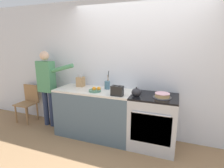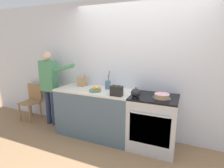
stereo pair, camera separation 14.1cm
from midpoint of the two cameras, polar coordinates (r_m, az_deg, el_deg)
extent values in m
plane|color=#93704C|center=(3.19, 3.56, -21.00)|extent=(16.00, 16.00, 0.00)
cube|color=silver|center=(3.31, 7.24, 4.57)|extent=(8.00, 0.04, 2.60)
cube|color=#4C6070|center=(3.49, -6.88, -9.54)|extent=(1.48, 0.63, 0.89)
cube|color=silver|center=(3.34, -7.09, -2.17)|extent=(1.48, 0.63, 0.03)
cube|color=#B7BABF|center=(3.17, 11.98, -12.15)|extent=(0.77, 0.63, 0.90)
cube|color=black|center=(2.88, 11.01, -14.28)|extent=(0.64, 0.01, 0.49)
cylinder|color=#B7BABF|center=(2.75, 11.16, -9.66)|extent=(0.58, 0.02, 0.02)
cube|color=black|center=(3.00, 12.40, -4.10)|extent=(0.77, 0.63, 0.03)
cylinder|color=#4C4C51|center=(2.93, 14.73, -4.24)|extent=(0.29, 0.29, 0.01)
cylinder|color=tan|center=(2.92, 14.76, -3.88)|extent=(0.23, 0.23, 0.03)
cylinder|color=tan|center=(2.92, 14.79, -3.34)|extent=(0.23, 0.23, 0.03)
cylinder|color=#EFB2C1|center=(2.91, 14.81, -2.99)|extent=(0.24, 0.24, 0.01)
cylinder|color=#232328|center=(2.92, 6.53, -3.97)|extent=(0.11, 0.11, 0.01)
ellipsoid|color=#232328|center=(2.90, 6.57, -2.75)|extent=(0.16, 0.16, 0.14)
cone|color=#232328|center=(2.88, 8.06, -2.42)|extent=(0.08, 0.04, 0.07)
sphere|color=black|center=(2.88, 6.61, -1.21)|extent=(0.02, 0.02, 0.02)
cube|color=tan|center=(3.62, -11.33, 0.72)|extent=(0.14, 0.14, 0.19)
cylinder|color=#B2B2B7|center=(3.59, -12.27, 2.63)|extent=(0.01, 0.03, 0.06)
cylinder|color=#B2B2B7|center=(3.56, -11.71, 2.58)|extent=(0.01, 0.03, 0.06)
cylinder|color=#B2B2B7|center=(3.54, -11.18, 2.67)|extent=(0.01, 0.04, 0.08)
cylinder|color=#B2B2B7|center=(3.61, -11.98, 2.67)|extent=(0.01, 0.03, 0.06)
cylinder|color=#B2B2B7|center=(3.58, -11.48, 2.85)|extent=(0.01, 0.04, 0.09)
cylinder|color=#B2B2B7|center=(3.56, -10.94, 2.89)|extent=(0.01, 0.04, 0.10)
cylinder|color=#477084|center=(3.35, -2.77, -0.35)|extent=(0.10, 0.10, 0.16)
cylinder|color=#A37A51|center=(3.32, -2.45, 1.11)|extent=(0.01, 0.06, 0.22)
cylinder|color=black|center=(3.34, -2.52, 1.82)|extent=(0.06, 0.03, 0.30)
cylinder|color=#4C7F66|center=(3.20, -6.86, -2.17)|extent=(0.22, 0.22, 0.04)
sphere|color=orange|center=(3.19, -7.11, -1.53)|extent=(0.07, 0.07, 0.07)
sphere|color=orange|center=(3.19, -5.64, -1.52)|extent=(0.07, 0.07, 0.07)
cube|color=black|center=(2.92, 0.31, -2.25)|extent=(0.20, 0.12, 0.17)
cube|color=black|center=(2.91, -0.43, -0.55)|extent=(0.02, 0.09, 0.00)
cube|color=black|center=(2.89, 1.06, -0.68)|extent=(0.02, 0.09, 0.00)
cube|color=black|center=(2.95, -1.66, -1.42)|extent=(0.02, 0.02, 0.01)
cylinder|color=#283351|center=(4.19, -21.67, -7.30)|extent=(0.11, 0.11, 0.78)
cylinder|color=#283351|center=(4.09, -19.99, -7.66)|extent=(0.11, 0.11, 0.78)
cube|color=#4C8E60|center=(3.96, -21.68, 2.25)|extent=(0.34, 0.20, 0.64)
cylinder|color=#4C8E60|center=(4.09, -23.92, 3.07)|extent=(0.08, 0.08, 0.55)
cylinder|color=#4C8E60|center=(3.67, -17.25, 4.87)|extent=(0.55, 0.08, 0.22)
sphere|color=beige|center=(3.91, -22.22, 8.54)|extent=(0.19, 0.19, 0.19)
cylinder|color=#997047|center=(4.64, -29.63, -8.57)|extent=(0.04, 0.04, 0.42)
cylinder|color=#997047|center=(4.41, -26.91, -9.36)|extent=(0.04, 0.04, 0.42)
cylinder|color=#997047|center=(4.83, -26.73, -7.41)|extent=(0.04, 0.04, 0.42)
cylinder|color=#997047|center=(4.61, -23.99, -8.09)|extent=(0.04, 0.04, 0.42)
cube|color=#997047|center=(4.55, -27.10, -5.77)|extent=(0.40, 0.40, 0.02)
cube|color=#997047|center=(4.61, -25.69, -2.65)|extent=(0.40, 0.03, 0.40)
camera|label=1|loc=(0.07, -91.30, -0.30)|focal=28.00mm
camera|label=2|loc=(0.07, 88.70, 0.30)|focal=28.00mm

